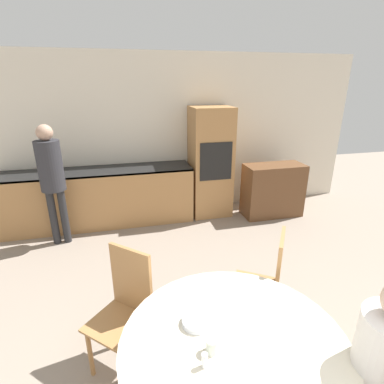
% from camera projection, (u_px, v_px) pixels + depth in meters
% --- Properties ---
extents(wall_back, '(6.79, 0.05, 2.60)m').
position_uv_depth(wall_back, '(164.00, 136.00, 4.96)').
color(wall_back, silver).
rests_on(wall_back, ground_plane).
extents(kitchen_counter, '(2.90, 0.60, 0.89)m').
position_uv_depth(kitchen_counter, '(99.00, 197.00, 4.69)').
color(kitchen_counter, '#AD7A47').
rests_on(kitchen_counter, ground_plane).
extents(oven_unit, '(0.65, 0.59, 1.79)m').
position_uv_depth(oven_unit, '(210.00, 162.00, 4.95)').
color(oven_unit, '#AD7A47').
rests_on(oven_unit, ground_plane).
extents(sideboard, '(0.98, 0.45, 0.88)m').
position_uv_depth(sideboard, '(273.00, 190.00, 5.02)').
color(sideboard, brown).
rests_on(sideboard, ground_plane).
extents(dining_table, '(1.33, 1.33, 0.77)m').
position_uv_depth(dining_table, '(232.00, 366.00, 1.79)').
color(dining_table, brown).
rests_on(dining_table, ground_plane).
extents(chair_far_left, '(0.57, 0.57, 1.00)m').
position_uv_depth(chair_far_left, '(125.00, 304.00, 2.30)').
color(chair_far_left, '#AD7A47').
rests_on(chair_far_left, ground_plane).
extents(chair_far_right, '(0.55, 0.55, 1.00)m').
position_uv_depth(chair_far_right, '(267.00, 280.00, 2.58)').
color(chair_far_right, '#AD7A47').
rests_on(chair_far_right, ground_plane).
extents(person_standing, '(0.31, 0.31, 1.66)m').
position_uv_depth(person_standing, '(51.00, 173.00, 3.92)').
color(person_standing, '#262628').
rests_on(person_standing, ground_plane).
extents(cup, '(0.07, 0.07, 0.08)m').
position_uv_depth(cup, '(212.00, 346.00, 1.64)').
color(cup, silver).
rests_on(cup, dining_table).
extents(bowl_near, '(0.19, 0.19, 0.04)m').
position_uv_depth(bowl_near, '(197.00, 321.00, 1.83)').
color(bowl_near, silver).
rests_on(bowl_near, dining_table).
extents(salt_shaker, '(0.03, 0.03, 0.09)m').
position_uv_depth(salt_shaker, '(205.00, 360.00, 1.55)').
color(salt_shaker, white).
rests_on(salt_shaker, dining_table).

